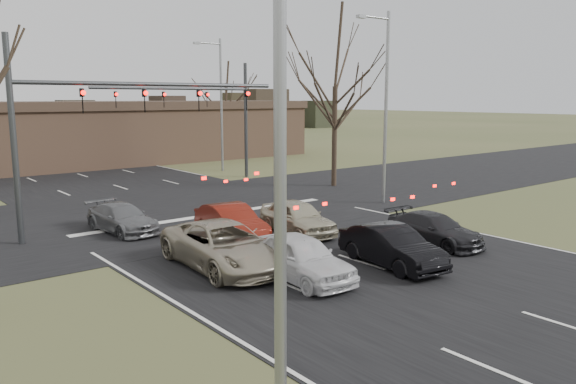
{
  "coord_description": "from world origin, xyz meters",
  "views": [
    {
      "loc": [
        -13.69,
        -10.01,
        5.64
      ],
      "look_at": [
        -0.2,
        6.78,
        2.0
      ],
      "focal_mm": 35.0,
      "sensor_mm": 36.0,
      "label": 1
    }
  ],
  "objects_px": {
    "streetlight_right_near": "(384,98)",
    "car_black_hatch": "(392,246)",
    "mast_arm_near": "(98,111)",
    "car_red_ahead": "(231,222)",
    "car_charcoal_sedan": "(434,229)",
    "car_grey_ahead": "(122,218)",
    "car_white_sedan": "(301,257)",
    "mast_arm_far": "(211,107)",
    "car_silver_suv": "(224,246)",
    "streetlight_left": "(290,101)",
    "car_silver_ahead": "(297,217)",
    "streetlight_right_far": "(219,98)",
    "building": "(76,133)"
  },
  "relations": [
    {
      "from": "mast_arm_near",
      "to": "car_red_ahead",
      "type": "relative_size",
      "value": 2.86
    },
    {
      "from": "streetlight_right_near",
      "to": "car_silver_ahead",
      "type": "relative_size",
      "value": 2.4
    },
    {
      "from": "car_silver_suv",
      "to": "car_charcoal_sedan",
      "type": "xyz_separation_m",
      "value": [
        8.0,
        -2.5,
        -0.16
      ]
    },
    {
      "from": "car_black_hatch",
      "to": "car_red_ahead",
      "type": "bearing_deg",
      "value": 117.14
    },
    {
      "from": "mast_arm_near",
      "to": "car_silver_suv",
      "type": "height_order",
      "value": "mast_arm_near"
    },
    {
      "from": "mast_arm_near",
      "to": "car_red_ahead",
      "type": "distance_m",
      "value": 7.19
    },
    {
      "from": "streetlight_right_near",
      "to": "car_silver_suv",
      "type": "distance_m",
      "value": 14.44
    },
    {
      "from": "mast_arm_far",
      "to": "car_silver_ahead",
      "type": "height_order",
      "value": "mast_arm_far"
    },
    {
      "from": "mast_arm_near",
      "to": "car_black_hatch",
      "type": "height_order",
      "value": "mast_arm_near"
    },
    {
      "from": "car_charcoal_sedan",
      "to": "car_silver_ahead",
      "type": "xyz_separation_m",
      "value": [
        -3.06,
        4.63,
        0.11
      ]
    },
    {
      "from": "building",
      "to": "streetlight_right_near",
      "type": "height_order",
      "value": "streetlight_right_near"
    },
    {
      "from": "streetlight_right_near",
      "to": "car_white_sedan",
      "type": "distance_m",
      "value": 14.45
    },
    {
      "from": "car_white_sedan",
      "to": "car_black_hatch",
      "type": "distance_m",
      "value": 3.4
    },
    {
      "from": "car_grey_ahead",
      "to": "car_white_sedan",
      "type": "bearing_deg",
      "value": -84.6
    },
    {
      "from": "mast_arm_near",
      "to": "mast_arm_far",
      "type": "height_order",
      "value": "same"
    },
    {
      "from": "car_white_sedan",
      "to": "car_grey_ahead",
      "type": "distance_m",
      "value": 9.75
    },
    {
      "from": "car_black_hatch",
      "to": "car_grey_ahead",
      "type": "height_order",
      "value": "car_black_hatch"
    },
    {
      "from": "streetlight_right_near",
      "to": "car_black_hatch",
      "type": "xyz_separation_m",
      "value": [
        -8.32,
        -7.92,
        -4.9
      ]
    },
    {
      "from": "car_black_hatch",
      "to": "car_white_sedan",
      "type": "bearing_deg",
      "value": 173.58
    },
    {
      "from": "streetlight_right_near",
      "to": "car_silver_ahead",
      "type": "height_order",
      "value": "streetlight_right_near"
    },
    {
      "from": "car_silver_suv",
      "to": "car_silver_ahead",
      "type": "relative_size",
      "value": 1.32
    },
    {
      "from": "car_white_sedan",
      "to": "streetlight_right_near",
      "type": "bearing_deg",
      "value": 35.14
    },
    {
      "from": "streetlight_left",
      "to": "mast_arm_near",
      "type": "bearing_deg",
      "value": 78.07
    },
    {
      "from": "streetlight_right_far",
      "to": "car_red_ahead",
      "type": "height_order",
      "value": "streetlight_right_far"
    },
    {
      "from": "car_grey_ahead",
      "to": "mast_arm_far",
      "type": "bearing_deg",
      "value": 38.68
    },
    {
      "from": "mast_arm_far",
      "to": "car_white_sedan",
      "type": "bearing_deg",
      "value": -114.08
    },
    {
      "from": "streetlight_right_far",
      "to": "car_grey_ahead",
      "type": "relative_size",
      "value": 2.43
    },
    {
      "from": "streetlight_right_near",
      "to": "mast_arm_far",
      "type": "bearing_deg",
      "value": 101.47
    },
    {
      "from": "car_white_sedan",
      "to": "streetlight_left",
      "type": "bearing_deg",
      "value": -127.28
    },
    {
      "from": "car_white_sedan",
      "to": "car_charcoal_sedan",
      "type": "relative_size",
      "value": 1.02
    },
    {
      "from": "streetlight_right_far",
      "to": "car_white_sedan",
      "type": "height_order",
      "value": "streetlight_right_far"
    },
    {
      "from": "car_charcoal_sedan",
      "to": "building",
      "type": "bearing_deg",
      "value": 97.0
    },
    {
      "from": "car_charcoal_sedan",
      "to": "mast_arm_far",
      "type": "bearing_deg",
      "value": 87.52
    },
    {
      "from": "car_charcoal_sedan",
      "to": "car_grey_ahead",
      "type": "bearing_deg",
      "value": 135.83
    },
    {
      "from": "car_silver_ahead",
      "to": "streetlight_right_far",
      "type": "bearing_deg",
      "value": 74.24
    },
    {
      "from": "mast_arm_far",
      "to": "streetlight_right_far",
      "type": "xyz_separation_m",
      "value": [
        3.14,
        4.0,
        0.57
      ]
    },
    {
      "from": "building",
      "to": "mast_arm_far",
      "type": "relative_size",
      "value": 3.81
    },
    {
      "from": "car_red_ahead",
      "to": "building",
      "type": "bearing_deg",
      "value": 89.74
    },
    {
      "from": "mast_arm_near",
      "to": "streetlight_right_near",
      "type": "bearing_deg",
      "value": -12.05
    },
    {
      "from": "car_silver_suv",
      "to": "car_grey_ahead",
      "type": "height_order",
      "value": "car_silver_suv"
    },
    {
      "from": "streetlight_left",
      "to": "streetlight_right_far",
      "type": "relative_size",
      "value": 1.0
    },
    {
      "from": "car_charcoal_sedan",
      "to": "car_grey_ahead",
      "type": "relative_size",
      "value": 1.0
    },
    {
      "from": "car_white_sedan",
      "to": "car_charcoal_sedan",
      "type": "bearing_deg",
      "value": 3.99
    },
    {
      "from": "car_charcoal_sedan",
      "to": "car_red_ahead",
      "type": "relative_size",
      "value": 0.97
    },
    {
      "from": "mast_arm_near",
      "to": "streetlight_left",
      "type": "distance_m",
      "value": 17.38
    },
    {
      "from": "car_silver_suv",
      "to": "car_grey_ahead",
      "type": "relative_size",
      "value": 1.33
    },
    {
      "from": "car_black_hatch",
      "to": "car_charcoal_sedan",
      "type": "xyz_separation_m",
      "value": [
        3.5,
        0.87,
        -0.09
      ]
    },
    {
      "from": "building",
      "to": "car_charcoal_sedan",
      "type": "distance_m",
      "value": 35.17
    },
    {
      "from": "mast_arm_far",
      "to": "car_grey_ahead",
      "type": "relative_size",
      "value": 2.71
    },
    {
      "from": "building",
      "to": "car_silver_suv",
      "type": "distance_m",
      "value": 33.15
    }
  ]
}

